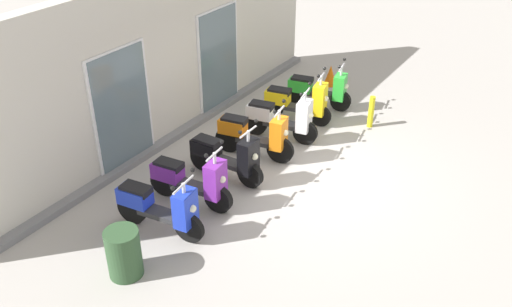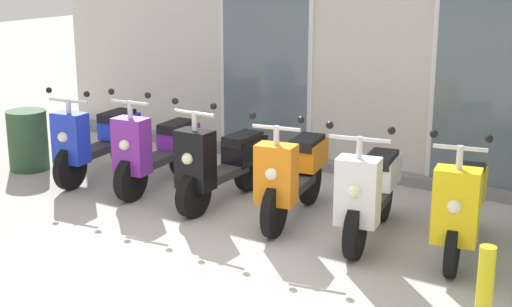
{
  "view_description": "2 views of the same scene",
  "coord_description": "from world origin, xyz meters",
  "px_view_note": "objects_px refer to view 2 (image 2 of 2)",
  "views": [
    {
      "loc": [
        -7.68,
        -3.94,
        5.56
      ],
      "look_at": [
        -0.74,
        0.54,
        0.64
      ],
      "focal_mm": 38.67,
      "sensor_mm": 36.0,
      "label": 1
    },
    {
      "loc": [
        3.79,
        -5.39,
        2.73
      ],
      "look_at": [
        -0.12,
        0.63,
        0.78
      ],
      "focal_mm": 53.5,
      "sensor_mm": 36.0,
      "label": 2
    }
  ],
  "objects_px": {
    "scooter_blue": "(97,139)",
    "scooter_black": "(221,163)",
    "scooter_orange": "(293,173)",
    "scooter_white": "(370,191)",
    "scooter_purple": "(157,149)",
    "scooter_yellow": "(462,204)",
    "trash_bin": "(28,140)",
    "curb_bollard": "(484,292)"
  },
  "relations": [
    {
      "from": "scooter_orange",
      "to": "curb_bollard",
      "type": "height_order",
      "value": "scooter_orange"
    },
    {
      "from": "scooter_black",
      "to": "scooter_yellow",
      "type": "height_order",
      "value": "scooter_yellow"
    },
    {
      "from": "scooter_purple",
      "to": "scooter_yellow",
      "type": "bearing_deg",
      "value": -0.75
    },
    {
      "from": "scooter_yellow",
      "to": "trash_bin",
      "type": "bearing_deg",
      "value": -177.61
    },
    {
      "from": "scooter_blue",
      "to": "curb_bollard",
      "type": "distance_m",
      "value": 5.32
    },
    {
      "from": "scooter_orange",
      "to": "scooter_white",
      "type": "height_order",
      "value": "scooter_white"
    },
    {
      "from": "scooter_white",
      "to": "curb_bollard",
      "type": "relative_size",
      "value": 2.25
    },
    {
      "from": "scooter_black",
      "to": "scooter_yellow",
      "type": "bearing_deg",
      "value": 0.04
    },
    {
      "from": "curb_bollard",
      "to": "scooter_black",
      "type": "bearing_deg",
      "value": 157.03
    },
    {
      "from": "scooter_black",
      "to": "trash_bin",
      "type": "bearing_deg",
      "value": -175.41
    },
    {
      "from": "scooter_white",
      "to": "scooter_black",
      "type": "bearing_deg",
      "value": 177.43
    },
    {
      "from": "trash_bin",
      "to": "scooter_orange",
      "type": "bearing_deg",
      "value": 3.25
    },
    {
      "from": "scooter_white",
      "to": "scooter_blue",
      "type": "bearing_deg",
      "value": 179.11
    },
    {
      "from": "scooter_white",
      "to": "scooter_yellow",
      "type": "height_order",
      "value": "scooter_yellow"
    },
    {
      "from": "scooter_black",
      "to": "scooter_yellow",
      "type": "distance_m",
      "value": 2.67
    },
    {
      "from": "scooter_black",
      "to": "scooter_white",
      "type": "xyz_separation_m",
      "value": [
        1.8,
        -0.08,
        0.02
      ]
    },
    {
      "from": "scooter_yellow",
      "to": "trash_bin",
      "type": "distance_m",
      "value": 5.5
    },
    {
      "from": "scooter_yellow",
      "to": "curb_bollard",
      "type": "xyz_separation_m",
      "value": [
        0.64,
        -1.4,
        -0.14
      ]
    },
    {
      "from": "scooter_black",
      "to": "curb_bollard",
      "type": "bearing_deg",
      "value": -22.97
    },
    {
      "from": "scooter_purple",
      "to": "scooter_white",
      "type": "xyz_separation_m",
      "value": [
        2.75,
        -0.13,
        0.02
      ]
    },
    {
      "from": "scooter_purple",
      "to": "scooter_black",
      "type": "bearing_deg",
      "value": -2.96
    },
    {
      "from": "scooter_purple",
      "to": "curb_bollard",
      "type": "distance_m",
      "value": 4.5
    },
    {
      "from": "scooter_blue",
      "to": "scooter_yellow",
      "type": "height_order",
      "value": "scooter_yellow"
    },
    {
      "from": "scooter_orange",
      "to": "trash_bin",
      "type": "relative_size",
      "value": 2.12
    },
    {
      "from": "scooter_yellow",
      "to": "trash_bin",
      "type": "height_order",
      "value": "scooter_yellow"
    },
    {
      "from": "scooter_yellow",
      "to": "scooter_purple",
      "type": "bearing_deg",
      "value": 179.25
    },
    {
      "from": "scooter_blue",
      "to": "scooter_orange",
      "type": "bearing_deg",
      "value": 0.2
    },
    {
      "from": "scooter_blue",
      "to": "scooter_black",
      "type": "xyz_separation_m",
      "value": [
        1.83,
        0.02,
        -0.02
      ]
    },
    {
      "from": "scooter_purple",
      "to": "scooter_orange",
      "type": "distance_m",
      "value": 1.87
    },
    {
      "from": "scooter_blue",
      "to": "scooter_yellow",
      "type": "bearing_deg",
      "value": 0.34
    },
    {
      "from": "scooter_blue",
      "to": "scooter_purple",
      "type": "height_order",
      "value": "scooter_purple"
    },
    {
      "from": "scooter_orange",
      "to": "trash_bin",
      "type": "distance_m",
      "value": 3.75
    },
    {
      "from": "scooter_white",
      "to": "trash_bin",
      "type": "distance_m",
      "value": 4.63
    },
    {
      "from": "curb_bollard",
      "to": "scooter_white",
      "type": "bearing_deg",
      "value": 138.77
    },
    {
      "from": "scooter_yellow",
      "to": "trash_bin",
      "type": "relative_size",
      "value": 2.01
    },
    {
      "from": "scooter_blue",
      "to": "scooter_white",
      "type": "bearing_deg",
      "value": -0.89
    },
    {
      "from": "scooter_yellow",
      "to": "curb_bollard",
      "type": "bearing_deg",
      "value": -65.53
    },
    {
      "from": "scooter_orange",
      "to": "scooter_blue",
      "type": "bearing_deg",
      "value": -179.8
    },
    {
      "from": "scooter_black",
      "to": "scooter_orange",
      "type": "distance_m",
      "value": 0.91
    },
    {
      "from": "scooter_white",
      "to": "curb_bollard",
      "type": "distance_m",
      "value": 2.01
    },
    {
      "from": "scooter_blue",
      "to": "scooter_white",
      "type": "relative_size",
      "value": 1.01
    },
    {
      "from": "trash_bin",
      "to": "scooter_yellow",
      "type": "bearing_deg",
      "value": 2.39
    }
  ]
}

